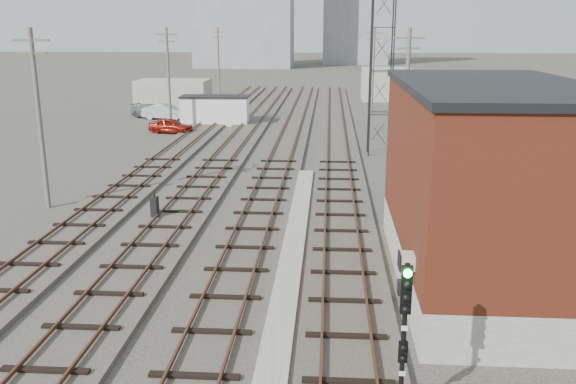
# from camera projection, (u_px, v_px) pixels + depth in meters

# --- Properties ---
(ground) EXTENTS (320.00, 320.00, 0.00)m
(ground) POSITION_uv_depth(u_px,v_px,m) (313.00, 109.00, 69.15)
(ground) COLOR #282621
(ground) RESTS_ON ground
(track_right) EXTENTS (3.20, 90.00, 0.39)m
(track_right) POSITION_uv_depth(u_px,v_px,m) (337.00, 142.00, 48.74)
(track_right) COLOR #332D28
(track_right) RESTS_ON ground
(track_mid_right) EXTENTS (3.20, 90.00, 0.39)m
(track_mid_right) POSITION_uv_depth(u_px,v_px,m) (287.00, 142.00, 49.00)
(track_mid_right) COLOR #332D28
(track_mid_right) RESTS_ON ground
(track_mid_left) EXTENTS (3.20, 90.00, 0.39)m
(track_mid_left) POSITION_uv_depth(u_px,v_px,m) (238.00, 141.00, 49.27)
(track_mid_left) COLOR #332D28
(track_mid_left) RESTS_ON ground
(track_left) EXTENTS (3.20, 90.00, 0.39)m
(track_left) POSITION_uv_depth(u_px,v_px,m) (189.00, 140.00, 49.53)
(track_left) COLOR #332D28
(track_left) RESTS_ON ground
(platform_curb) EXTENTS (0.90, 28.00, 0.26)m
(platform_curb) POSITION_uv_depth(u_px,v_px,m) (293.00, 253.00, 24.79)
(platform_curb) COLOR gray
(platform_curb) RESTS_ON ground
(brick_building) EXTENTS (6.54, 12.20, 7.22)m
(brick_building) POSITION_uv_depth(u_px,v_px,m) (487.00, 185.00, 21.49)
(brick_building) COLOR gray
(brick_building) RESTS_ON ground
(lattice_tower) EXTENTS (1.60, 1.60, 15.00)m
(lattice_tower) POSITION_uv_depth(u_px,v_px,m) (382.00, 49.00, 42.76)
(lattice_tower) COLOR black
(lattice_tower) RESTS_ON ground
(utility_pole_left_a) EXTENTS (1.80, 0.24, 9.00)m
(utility_pole_left_a) POSITION_uv_depth(u_px,v_px,m) (39.00, 115.00, 30.20)
(utility_pole_left_a) COLOR #595147
(utility_pole_left_a) RESTS_ON ground
(utility_pole_left_b) EXTENTS (1.80, 0.24, 9.00)m
(utility_pole_left_b) POSITION_uv_depth(u_px,v_px,m) (169.00, 76.00, 54.28)
(utility_pole_left_b) COLOR #595147
(utility_pole_left_b) RESTS_ON ground
(utility_pole_left_c) EXTENTS (1.80, 0.24, 9.00)m
(utility_pole_left_c) POSITION_uv_depth(u_px,v_px,m) (218.00, 61.00, 78.35)
(utility_pole_left_c) COLOR #595147
(utility_pole_left_c) RESTS_ON ground
(utility_pole_right_a) EXTENTS (1.80, 0.24, 9.00)m
(utility_pole_right_a) POSITION_uv_depth(u_px,v_px,m) (406.00, 100.00, 36.66)
(utility_pole_right_a) COLOR #595147
(utility_pole_right_a) RESTS_ON ground
(utility_pole_right_b) EXTENTS (1.80, 0.24, 9.00)m
(utility_pole_right_b) POSITION_uv_depth(u_px,v_px,m) (373.00, 68.00, 65.55)
(utility_pole_right_b) COLOR #595147
(utility_pole_right_b) RESTS_ON ground
(apartment_left) EXTENTS (22.00, 14.00, 30.00)m
(apartment_left) POSITION_uv_depth(u_px,v_px,m) (244.00, 0.00, 138.63)
(apartment_left) COLOR gray
(apartment_left) RESTS_ON ground
(apartment_right) EXTENTS (16.00, 12.00, 26.00)m
(apartment_right) POSITION_uv_depth(u_px,v_px,m) (356.00, 11.00, 151.89)
(apartment_right) COLOR gray
(apartment_right) RESTS_ON ground
(shed_left) EXTENTS (8.00, 5.00, 3.20)m
(shed_left) POSITION_uv_depth(u_px,v_px,m) (174.00, 94.00, 69.79)
(shed_left) COLOR gray
(shed_left) RESTS_ON ground
(shed_right) EXTENTS (6.00, 6.00, 4.00)m
(shed_right) POSITION_uv_depth(u_px,v_px,m) (386.00, 84.00, 77.67)
(shed_right) COLOR gray
(shed_right) RESTS_ON ground
(signal_mast) EXTENTS (0.40, 0.41, 3.90)m
(signal_mast) POSITION_uv_depth(u_px,v_px,m) (404.00, 330.00, 14.01)
(signal_mast) COLOR gray
(signal_mast) RESTS_ON ground
(switch_stand) EXTENTS (0.37, 0.37, 1.42)m
(switch_stand) POSITION_uv_depth(u_px,v_px,m) (155.00, 207.00, 29.18)
(switch_stand) COLOR black
(switch_stand) RESTS_ON ground
(site_trailer) EXTENTS (6.58, 3.04, 2.73)m
(site_trailer) POSITION_uv_depth(u_px,v_px,m) (215.00, 110.00, 58.02)
(site_trailer) COLOR white
(site_trailer) RESTS_ON ground
(car_red) EXTENTS (4.13, 2.35, 1.32)m
(car_red) POSITION_uv_depth(u_px,v_px,m) (171.00, 126.00, 53.39)
(car_red) COLOR maroon
(car_red) RESTS_ON ground
(car_silver) EXTENTS (4.84, 2.39, 1.53)m
(car_silver) POSITION_uv_depth(u_px,v_px,m) (166.00, 112.00, 61.38)
(car_silver) COLOR #B4B6BC
(car_silver) RESTS_ON ground
(car_grey) EXTENTS (5.11, 3.62, 1.37)m
(car_grey) POSITION_uv_depth(u_px,v_px,m) (152.00, 111.00, 62.44)
(car_grey) COLOR slate
(car_grey) RESTS_ON ground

